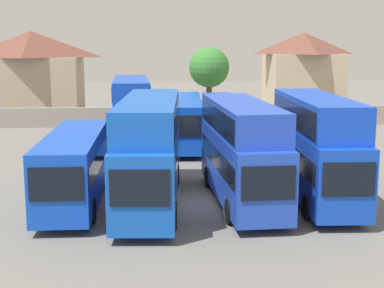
{
  "coord_description": "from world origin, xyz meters",
  "views": [
    {
      "loc": [
        -1.9,
        -26.13,
        7.59
      ],
      "look_at": [
        0.0,
        3.0,
        2.35
      ],
      "focal_mm": 52.52,
      "sensor_mm": 36.0,
      "label": 1
    }
  ],
  "objects_px": {
    "bus_3": "(241,147)",
    "bus_6": "(184,119)",
    "bus_2": "(150,145)",
    "bus_1": "(74,164)",
    "house_terrace_centre": "(303,72)",
    "bus_7": "(221,118)",
    "house_terrace_left": "(33,73)",
    "bus_5": "(131,109)",
    "tree_left_of_lot": "(209,68)",
    "bus_4": "(316,142)"
  },
  "relations": [
    {
      "from": "bus_3",
      "to": "bus_6",
      "type": "height_order",
      "value": "bus_3"
    },
    {
      "from": "bus_2",
      "to": "bus_1",
      "type": "bearing_deg",
      "value": -89.84
    },
    {
      "from": "bus_3",
      "to": "house_terrace_centre",
      "type": "relative_size",
      "value": 1.18
    },
    {
      "from": "bus_7",
      "to": "house_terrace_left",
      "type": "relative_size",
      "value": 1.13
    },
    {
      "from": "bus_5",
      "to": "bus_3",
      "type": "bearing_deg",
      "value": 18.14
    },
    {
      "from": "bus_6",
      "to": "tree_left_of_lot",
      "type": "relative_size",
      "value": 1.66
    },
    {
      "from": "bus_1",
      "to": "bus_7",
      "type": "xyz_separation_m",
      "value": [
        8.82,
        15.64,
        0.05
      ]
    },
    {
      "from": "bus_1",
      "to": "tree_left_of_lot",
      "type": "bearing_deg",
      "value": 161.68
    },
    {
      "from": "bus_1",
      "to": "bus_2",
      "type": "distance_m",
      "value": 3.73
    },
    {
      "from": "bus_6",
      "to": "bus_5",
      "type": "bearing_deg",
      "value": -87.6
    },
    {
      "from": "bus_1",
      "to": "bus_5",
      "type": "xyz_separation_m",
      "value": [
        2.1,
        15.16,
        0.9
      ]
    },
    {
      "from": "bus_1",
      "to": "bus_6",
      "type": "distance_m",
      "value": 16.29
    },
    {
      "from": "bus_1",
      "to": "bus_7",
      "type": "relative_size",
      "value": 0.87
    },
    {
      "from": "bus_5",
      "to": "house_terrace_left",
      "type": "distance_m",
      "value": 21.46
    },
    {
      "from": "bus_6",
      "to": "tree_left_of_lot",
      "type": "distance_m",
      "value": 13.46
    },
    {
      "from": "bus_6",
      "to": "house_terrace_left",
      "type": "height_order",
      "value": "house_terrace_left"
    },
    {
      "from": "bus_3",
      "to": "tree_left_of_lot",
      "type": "distance_m",
      "value": 28.25
    },
    {
      "from": "bus_1",
      "to": "bus_2",
      "type": "bearing_deg",
      "value": 86.78
    },
    {
      "from": "bus_6",
      "to": "bus_3",
      "type": "bearing_deg",
      "value": 10.02
    },
    {
      "from": "bus_4",
      "to": "bus_6",
      "type": "distance_m",
      "value": 16.15
    },
    {
      "from": "bus_4",
      "to": "house_terrace_centre",
      "type": "xyz_separation_m",
      "value": [
        8.46,
        34.98,
        1.62
      ]
    },
    {
      "from": "bus_1",
      "to": "bus_4",
      "type": "relative_size",
      "value": 0.98
    },
    {
      "from": "bus_1",
      "to": "bus_2",
      "type": "height_order",
      "value": "bus_2"
    },
    {
      "from": "bus_5",
      "to": "bus_7",
      "type": "relative_size",
      "value": 0.92
    },
    {
      "from": "bus_3",
      "to": "bus_4",
      "type": "distance_m",
      "value": 3.73
    },
    {
      "from": "bus_5",
      "to": "house_terrace_left",
      "type": "relative_size",
      "value": 1.04
    },
    {
      "from": "bus_5",
      "to": "tree_left_of_lot",
      "type": "height_order",
      "value": "tree_left_of_lot"
    },
    {
      "from": "bus_2",
      "to": "bus_5",
      "type": "distance_m",
      "value": 15.43
    },
    {
      "from": "bus_4",
      "to": "bus_6",
      "type": "relative_size",
      "value": 0.86
    },
    {
      "from": "bus_6",
      "to": "house_terrace_centre",
      "type": "relative_size",
      "value": 1.38
    },
    {
      "from": "bus_3",
      "to": "bus_5",
      "type": "xyz_separation_m",
      "value": [
        -5.86,
        15.45,
        0.1
      ]
    },
    {
      "from": "bus_7",
      "to": "house_terrace_left",
      "type": "bearing_deg",
      "value": -132.5
    },
    {
      "from": "bus_4",
      "to": "house_terrace_left",
      "type": "bearing_deg",
      "value": -146.7
    },
    {
      "from": "bus_4",
      "to": "tree_left_of_lot",
      "type": "distance_m",
      "value": 28.04
    },
    {
      "from": "bus_2",
      "to": "bus_4",
      "type": "xyz_separation_m",
      "value": [
        8.08,
        0.2,
        0.01
      ]
    },
    {
      "from": "bus_4",
      "to": "bus_6",
      "type": "height_order",
      "value": "bus_4"
    },
    {
      "from": "bus_6",
      "to": "house_terrace_left",
      "type": "relative_size",
      "value": 1.17
    },
    {
      "from": "house_terrace_centre",
      "to": "bus_5",
      "type": "bearing_deg",
      "value": -132.31
    },
    {
      "from": "bus_3",
      "to": "bus_5",
      "type": "distance_m",
      "value": 16.53
    },
    {
      "from": "bus_2",
      "to": "bus_6",
      "type": "height_order",
      "value": "bus_2"
    },
    {
      "from": "bus_3",
      "to": "bus_4",
      "type": "relative_size",
      "value": 1.0
    },
    {
      "from": "house_terrace_left",
      "to": "tree_left_of_lot",
      "type": "distance_m",
      "value": 18.88
    },
    {
      "from": "bus_5",
      "to": "house_terrace_centre",
      "type": "height_order",
      "value": "house_terrace_centre"
    },
    {
      "from": "bus_4",
      "to": "house_terrace_left",
      "type": "distance_m",
      "value": 39.35
    },
    {
      "from": "bus_1",
      "to": "bus_2",
      "type": "relative_size",
      "value": 0.85
    },
    {
      "from": "bus_3",
      "to": "house_terrace_left",
      "type": "distance_m",
      "value": 37.82
    },
    {
      "from": "bus_6",
      "to": "bus_7",
      "type": "relative_size",
      "value": 1.04
    },
    {
      "from": "bus_5",
      "to": "house_terrace_centre",
      "type": "distance_m",
      "value": 26.86
    },
    {
      "from": "bus_4",
      "to": "house_terrace_left",
      "type": "xyz_separation_m",
      "value": [
        -20.57,
        33.51,
        1.67
      ]
    },
    {
      "from": "bus_6",
      "to": "tree_left_of_lot",
      "type": "xyz_separation_m",
      "value": [
        3.05,
        12.7,
        3.24
      ]
    }
  ]
}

